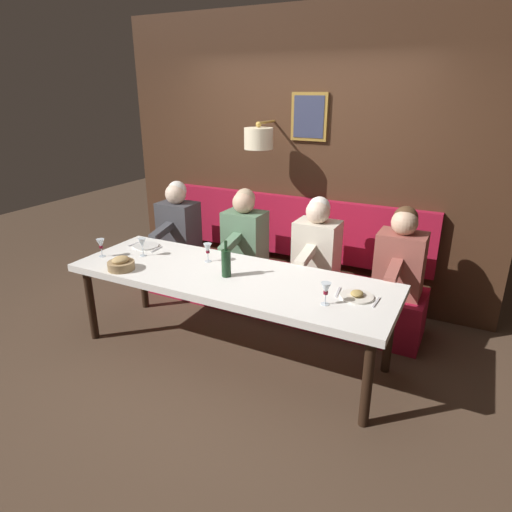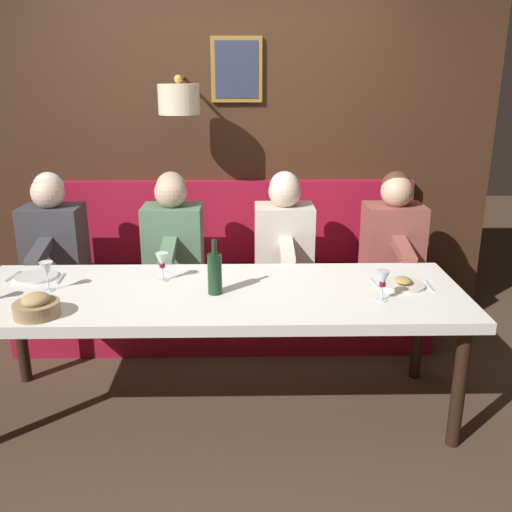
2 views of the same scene
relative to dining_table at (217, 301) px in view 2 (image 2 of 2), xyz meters
The scene contains 15 objects.
ground_plane 0.68m from the dining_table, ahead, with size 12.00×12.00×0.00m, color #4C3828.
dining_table is the anchor object (origin of this frame).
banquette_bench 1.00m from the dining_table, ahead, with size 0.52×2.89×0.45m, color maroon.
back_wall_panel 1.62m from the dining_table, ahead, with size 0.59×4.09×2.90m.
diner_nearest 1.48m from the dining_table, 53.31° to the right, with size 0.60×0.40×0.79m.
diner_near 0.99m from the dining_table, 25.72° to the right, with size 0.60×0.40×0.79m.
diner_middle 0.96m from the dining_table, 21.13° to the left, with size 0.60×0.40×0.79m.
diner_far 1.46m from the dining_table, 52.78° to the left, with size 0.60×0.40×0.79m.
place_setting_0 1.07m from the dining_table, 78.25° to the left, with size 0.24×0.32×0.01m.
place_setting_1 1.04m from the dining_table, 87.17° to the right, with size 0.24×0.32×0.05m.
wine_glass_0 0.40m from the dining_table, 62.14° to the left, with size 0.07×0.07×0.16m.
wine_glass_2 0.89m from the dining_table, 100.23° to the right, with size 0.07×0.07×0.16m.
wine_glass_3 0.93m from the dining_table, 88.89° to the left, with size 0.07×0.07×0.16m.
wine_bottle 0.18m from the dining_table, behind, with size 0.08×0.08×0.30m.
bread_bowl 0.92m from the dining_table, 110.43° to the left, with size 0.22×0.22×0.12m.
Camera 2 is at (-2.84, -0.16, 1.85)m, focal length 39.35 mm.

